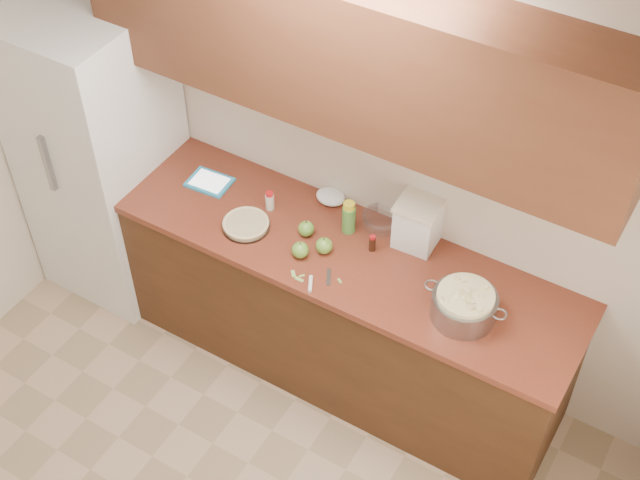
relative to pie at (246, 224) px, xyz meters
The scene contains 21 objects.
room_shell 1.47m from the pie, 73.06° to the right, with size 3.60×3.60×3.60m.
counter_run 0.64m from the pie, 15.31° to the left, with size 2.64×0.68×0.92m.
upper_cabinets 1.12m from the pie, 32.93° to the left, with size 2.60×0.34×0.70m, color #542C19.
fridge 1.03m from the pie, behind, with size 0.70×0.70×1.80m, color white.
pie is the anchor object (origin of this frame).
colander 1.18m from the pie, ahead, with size 0.40×0.30×0.15m.
flour_canister 0.87m from the pie, 24.27° to the left, with size 0.22×0.22×0.26m.
tablet 0.40m from the pie, 153.67° to the left, with size 0.24×0.19×0.02m.
paring_knife 0.51m from the pie, 17.62° to the right, with size 0.11×0.19×0.02m.
lemon_bottle 0.52m from the pie, 28.58° to the left, with size 0.07×0.07×0.19m.
cinnamon_shaker 0.18m from the pie, 81.02° to the left, with size 0.05×0.05×0.11m.
vanilla_bottle 0.65m from the pie, 16.86° to the left, with size 0.03×0.03×0.09m.
mixing_bowl 0.68m from the pie, 32.46° to the left, with size 0.20×0.20×0.07m.
paper_towel 0.47m from the pie, 55.08° to the left, with size 0.16×0.13×0.07m, color white.
apple_left 0.31m from the pie, 21.27° to the left, with size 0.08×0.08×0.09m.
apple_center 0.43m from the pie, ahead, with size 0.08×0.08×0.10m.
apple_front 0.34m from the pie, ahead, with size 0.08×0.08×0.10m.
peel_a 0.44m from the pie, 18.42° to the right, with size 0.03×0.01×0.00m, color #8EB256.
peel_b 0.40m from the pie, 21.54° to the right, with size 0.05×0.02×0.00m, color #8EB256.
peel_c 0.45m from the pie, 21.50° to the right, with size 0.05×0.02×0.00m, color #8EB256.
peel_d 0.59m from the pie, ahead, with size 0.03×0.01×0.00m, color #8EB256.
Camera 1 is at (1.55, -1.19, 4.08)m, focal length 50.00 mm.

